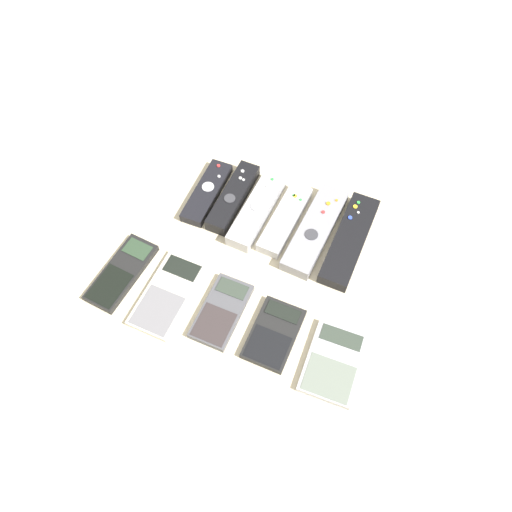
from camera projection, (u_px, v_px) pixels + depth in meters
name	position (u px, v px, depth m)	size (l,w,h in m)	color
ground_plane	(251.00, 270.00, 0.92)	(3.00, 3.00, 0.00)	beige
remote_0	(207.00, 192.00, 1.00)	(0.05, 0.16, 0.02)	black
remote_1	(233.00, 197.00, 0.99)	(0.04, 0.17, 0.03)	black
remote_2	(257.00, 210.00, 0.97)	(0.05, 0.18, 0.03)	#B7B7BC
remote_3	(285.00, 219.00, 0.96)	(0.05, 0.17, 0.02)	#B7B7BC
remote_4	(315.00, 230.00, 0.95)	(0.07, 0.21, 0.03)	gray
remote_5	(350.00, 240.00, 0.94)	(0.06, 0.21, 0.03)	black
calculator_0	(122.00, 272.00, 0.91)	(0.07, 0.16, 0.01)	black
calculator_1	(168.00, 294.00, 0.89)	(0.08, 0.16, 0.01)	beige
calculator_2	(222.00, 311.00, 0.87)	(0.07, 0.13, 0.01)	#4C4C51
calculator_3	(274.00, 334.00, 0.85)	(0.08, 0.12, 0.01)	black
calculator_4	(334.00, 362.00, 0.82)	(0.09, 0.13, 0.01)	#B2B2B7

